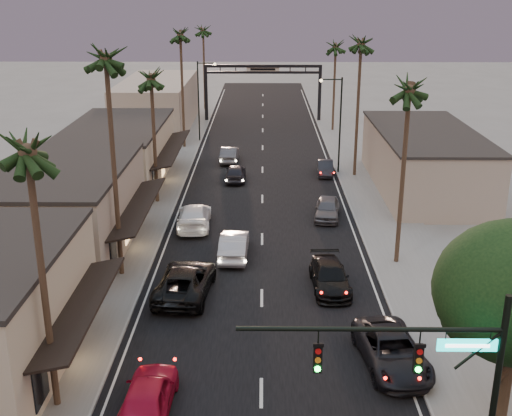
{
  "coord_description": "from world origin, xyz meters",
  "views": [
    {
      "loc": [
        0.03,
        -13.75,
        16.74
      ],
      "look_at": [
        -0.42,
        27.45,
        2.5
      ],
      "focal_mm": 45.0,
      "sensor_mm": 36.0,
      "label": 1
    }
  ],
  "objects_px": {
    "palm_rb": "(361,39)",
    "palm_far": "(203,27)",
    "oncoming_silver": "(234,245)",
    "palm_rc": "(336,43)",
    "traffic_signal": "(438,371)",
    "palm_lc": "(151,73)",
    "oncoming_red": "(148,396)",
    "curbside_near": "(392,350)",
    "palm_ra": "(410,83)",
    "curbside_black": "(330,277)",
    "palm_ld": "(180,31)",
    "palm_la": "(26,141)",
    "arch": "(263,78)",
    "streetlight_right": "(337,117)",
    "streetlight_left": "(201,95)",
    "palm_lb": "(105,52)",
    "oncoming_pickup": "(185,281)"
  },
  "relations": [
    {
      "from": "palm_lb",
      "to": "palm_rb",
      "type": "relative_size",
      "value": 1.07
    },
    {
      "from": "arch",
      "to": "palm_rc",
      "type": "height_order",
      "value": "palm_rc"
    },
    {
      "from": "palm_rb",
      "to": "streetlight_right",
      "type": "bearing_deg",
      "value": 149.24
    },
    {
      "from": "palm_lc",
      "to": "palm_rb",
      "type": "bearing_deg",
      "value": 24.94
    },
    {
      "from": "palm_far",
      "to": "palm_la",
      "type": "bearing_deg",
      "value": -90.25
    },
    {
      "from": "palm_rb",
      "to": "palm_far",
      "type": "height_order",
      "value": "palm_rb"
    },
    {
      "from": "oncoming_red",
      "to": "curbside_near",
      "type": "height_order",
      "value": "oncoming_red"
    },
    {
      "from": "traffic_signal",
      "to": "palm_rb",
      "type": "bearing_deg",
      "value": 85.84
    },
    {
      "from": "streetlight_right",
      "to": "curbside_near",
      "type": "distance_m",
      "value": 33.11
    },
    {
      "from": "streetlight_left",
      "to": "palm_ld",
      "type": "height_order",
      "value": "palm_ld"
    },
    {
      "from": "curbside_black",
      "to": "arch",
      "type": "bearing_deg",
      "value": 92.16
    },
    {
      "from": "palm_ld",
      "to": "palm_rc",
      "type": "distance_m",
      "value": 19.51
    },
    {
      "from": "curbside_black",
      "to": "palm_ld",
      "type": "bearing_deg",
      "value": 107.49
    },
    {
      "from": "curbside_black",
      "to": "curbside_near",
      "type": "bearing_deg",
      "value": -77.94
    },
    {
      "from": "palm_rb",
      "to": "streetlight_left",
      "type": "bearing_deg",
      "value": 137.95
    },
    {
      "from": "palm_la",
      "to": "palm_ld",
      "type": "xyz_separation_m",
      "value": [
        -0.0,
        46.0,
        0.97
      ]
    },
    {
      "from": "palm_lb",
      "to": "oncoming_red",
      "type": "distance_m",
      "value": 18.81
    },
    {
      "from": "streetlight_left",
      "to": "curbside_near",
      "type": "distance_m",
      "value": 47.8
    },
    {
      "from": "palm_ld",
      "to": "palm_rc",
      "type": "relative_size",
      "value": 1.16
    },
    {
      "from": "curbside_near",
      "to": "oncoming_silver",
      "type": "bearing_deg",
      "value": 114.97
    },
    {
      "from": "streetlight_left",
      "to": "curbside_black",
      "type": "xyz_separation_m",
      "value": [
        10.88,
        -37.73,
        -4.58
      ]
    },
    {
      "from": "traffic_signal",
      "to": "palm_la",
      "type": "distance_m",
      "value": 16.42
    },
    {
      "from": "streetlight_left",
      "to": "oncoming_silver",
      "type": "xyz_separation_m",
      "value": [
        5.09,
        -33.11,
        -4.51
      ]
    },
    {
      "from": "oncoming_pickup",
      "to": "curbside_near",
      "type": "height_order",
      "value": "oncoming_pickup"
    },
    {
      "from": "palm_la",
      "to": "oncoming_pickup",
      "type": "height_order",
      "value": "palm_la"
    },
    {
      "from": "palm_ra",
      "to": "oncoming_red",
      "type": "height_order",
      "value": "palm_ra"
    },
    {
      "from": "palm_rc",
      "to": "oncoming_pickup",
      "type": "xyz_separation_m",
      "value": [
        -12.97,
        -44.61,
        -9.6
      ]
    },
    {
      "from": "traffic_signal",
      "to": "streetlight_right",
      "type": "height_order",
      "value": "streetlight_right"
    },
    {
      "from": "palm_ra",
      "to": "curbside_black",
      "type": "height_order",
      "value": "palm_ra"
    },
    {
      "from": "palm_rb",
      "to": "oncoming_silver",
      "type": "distance_m",
      "value": 24.67
    },
    {
      "from": "palm_rb",
      "to": "oncoming_pickup",
      "type": "bearing_deg",
      "value": -117.8
    },
    {
      "from": "palm_lc",
      "to": "curbside_black",
      "type": "xyz_separation_m",
      "value": [
        12.56,
        -15.73,
        -9.72
      ]
    },
    {
      "from": "palm_rc",
      "to": "arch",
      "type": "bearing_deg",
      "value": 145.11
    },
    {
      "from": "oncoming_red",
      "to": "curbside_near",
      "type": "xyz_separation_m",
      "value": [
        10.7,
        3.67,
        -0.05
      ]
    },
    {
      "from": "palm_lc",
      "to": "curbside_near",
      "type": "bearing_deg",
      "value": -58.39
    },
    {
      "from": "arch",
      "to": "oncoming_red",
      "type": "height_order",
      "value": "arch"
    },
    {
      "from": "palm_ld",
      "to": "palm_rb",
      "type": "bearing_deg",
      "value": -32.6
    },
    {
      "from": "traffic_signal",
      "to": "palm_far",
      "type": "relative_size",
      "value": 0.64
    },
    {
      "from": "oncoming_silver",
      "to": "palm_rc",
      "type": "bearing_deg",
      "value": -103.37
    },
    {
      "from": "streetlight_left",
      "to": "palm_lc",
      "type": "distance_m",
      "value": 22.65
    },
    {
      "from": "streetlight_right",
      "to": "palm_rb",
      "type": "height_order",
      "value": "palm_rb"
    },
    {
      "from": "palm_rc",
      "to": "palm_far",
      "type": "bearing_deg",
      "value": 140.36
    },
    {
      "from": "palm_ra",
      "to": "palm_rb",
      "type": "xyz_separation_m",
      "value": [
        0.0,
        20.0,
        0.97
      ]
    },
    {
      "from": "palm_la",
      "to": "traffic_signal",
      "type": "bearing_deg",
      "value": -19.29
    },
    {
      "from": "palm_lb",
      "to": "palm_rb",
      "type": "bearing_deg",
      "value": 51.98
    },
    {
      "from": "palm_rc",
      "to": "oncoming_red",
      "type": "distance_m",
      "value": 57.82
    },
    {
      "from": "palm_ra",
      "to": "curbside_black",
      "type": "distance_m",
      "value": 12.24
    },
    {
      "from": "traffic_signal",
      "to": "streetlight_left",
      "type": "relative_size",
      "value": 0.95
    },
    {
      "from": "palm_rc",
      "to": "oncoming_silver",
      "type": "height_order",
      "value": "palm_rc"
    },
    {
      "from": "streetlight_left",
      "to": "palm_lc",
      "type": "height_order",
      "value": "palm_lc"
    }
  ]
}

